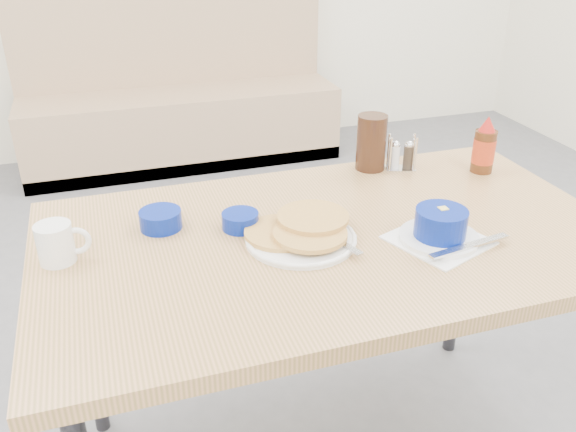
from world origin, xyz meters
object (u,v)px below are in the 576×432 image
object	(u,v)px
grits_setting	(441,228)
coffee_mug	(57,243)
dining_table	(331,255)
booth_bench	(179,104)
butter_bowl	(240,221)
creamer_bowl	(161,220)
pancake_plate	(301,233)
amber_tumbler	(371,142)
condiment_caddy	(401,157)
syrup_bottle	(484,148)

from	to	relation	value
grits_setting	coffee_mug	bearing A→B (deg)	167.82
grits_setting	dining_table	bearing A→B (deg)	153.10
booth_bench	butter_bowl	world-z (taller)	booth_bench
butter_bowl	creamer_bowl	bearing A→B (deg)	161.77
pancake_plate	amber_tumbler	distance (m)	0.49
coffee_mug	condiment_caddy	xyz separation A→B (m)	(0.97, 0.24, -0.01)
pancake_plate	butter_bowl	xyz separation A→B (m)	(-0.12, 0.10, 0.00)
butter_bowl	syrup_bottle	world-z (taller)	syrup_bottle
dining_table	creamer_bowl	xyz separation A→B (m)	(-0.39, 0.15, 0.08)
pancake_plate	syrup_bottle	size ratio (longest dim) A/B	1.54
amber_tumbler	condiment_caddy	world-z (taller)	amber_tumbler
amber_tumbler	syrup_bottle	distance (m)	0.33
dining_table	condiment_caddy	world-z (taller)	condiment_caddy
condiment_caddy	syrup_bottle	world-z (taller)	syrup_bottle
butter_bowl	condiment_caddy	bearing A→B (deg)	21.32
booth_bench	dining_table	bearing A→B (deg)	-90.00
creamer_bowl	condiment_caddy	bearing A→B (deg)	11.78
coffee_mug	creamer_bowl	distance (m)	0.25
coffee_mug	grits_setting	world-z (taller)	coffee_mug
coffee_mug	syrup_bottle	distance (m)	1.19
creamer_bowl	syrup_bottle	distance (m)	0.95
grits_setting	butter_bowl	size ratio (longest dim) A/B	3.06
booth_bench	dining_table	size ratio (longest dim) A/B	1.36
grits_setting	syrup_bottle	world-z (taller)	syrup_bottle
creamer_bowl	dining_table	bearing A→B (deg)	-21.73
booth_bench	grits_setting	xyz separation A→B (m)	(0.23, -2.65, 0.45)
booth_bench	butter_bowl	distance (m)	2.49
pancake_plate	grits_setting	bearing A→B (deg)	-19.03
dining_table	grits_setting	bearing A→B (deg)	-26.90
dining_table	grits_setting	xyz separation A→B (m)	(0.23, -0.11, 0.10)
grits_setting	butter_bowl	distance (m)	0.48
coffee_mug	amber_tumbler	world-z (taller)	amber_tumbler
dining_table	amber_tumbler	world-z (taller)	amber_tumbler
pancake_plate	amber_tumbler	bearing A→B (deg)	45.81
condiment_caddy	syrup_bottle	size ratio (longest dim) A/B	0.62
amber_tumbler	syrup_bottle	size ratio (longest dim) A/B	0.97
creamer_bowl	amber_tumbler	distance (m)	0.67
booth_bench	creamer_bowl	xyz separation A→B (m)	(-0.39, -2.38, 0.43)
coffee_mug	amber_tumbler	bearing A→B (deg)	17.13
pancake_plate	condiment_caddy	bearing A→B (deg)	36.64
pancake_plate	syrup_bottle	distance (m)	0.68
pancake_plate	amber_tumbler	world-z (taller)	amber_tumbler
dining_table	amber_tumbler	distance (m)	0.45
coffee_mug	creamer_bowl	bearing A→B (deg)	20.16
dining_table	butter_bowl	bearing A→B (deg)	155.22
booth_bench	syrup_bottle	xyz separation A→B (m)	(0.56, -2.32, 0.48)
coffee_mug	condiment_caddy	distance (m)	1.00
pancake_plate	butter_bowl	size ratio (longest dim) A/B	2.89
grits_setting	syrup_bottle	xyz separation A→B (m)	(0.34, 0.33, 0.04)
amber_tumbler	butter_bowl	bearing A→B (deg)	-151.90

